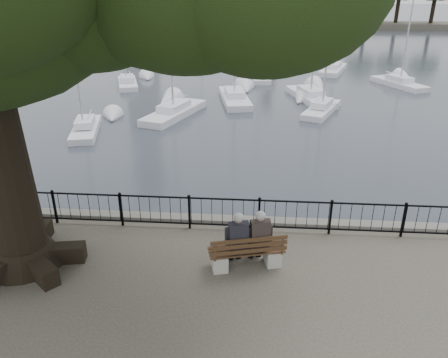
# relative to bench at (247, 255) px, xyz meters

# --- Properties ---
(harbor) EXTENTS (260.00, 260.00, 1.20)m
(harbor) POSITION_rel_bench_xyz_m (-0.71, 2.31, -0.85)
(harbor) COLOR #605C54
(harbor) RESTS_ON ground
(railing) EXTENTS (22.06, 0.06, 1.00)m
(railing) POSITION_rel_bench_xyz_m (-0.71, 1.81, 0.21)
(railing) COLOR black
(railing) RESTS_ON ground
(bench) EXTENTS (1.96, 1.02, 0.99)m
(bench) POSITION_rel_bench_xyz_m (0.00, 0.00, 0.00)
(bench) COLOR #9A9894
(bench) RESTS_ON ground
(person_left) EXTENTS (0.58, 0.85, 1.58)m
(person_left) POSITION_rel_bench_xyz_m (-0.25, 0.05, 0.38)
(person_left) COLOR black
(person_left) RESTS_ON ground
(person_right) EXTENTS (0.58, 0.85, 1.58)m
(person_right) POSITION_rel_bench_xyz_m (0.27, 0.18, 0.38)
(person_right) COLOR black
(person_right) RESTS_ON ground
(lion_monument) EXTENTS (5.61, 5.61, 8.38)m
(lion_monument) POSITION_rel_bench_xyz_m (1.29, 49.24, 0.73)
(lion_monument) COLOR #605C54
(lion_monument) RESTS_ON ground
(sailboat_a) EXTENTS (2.36, 4.78, 9.03)m
(sailboat_a) POSITION_rel_bench_xyz_m (-9.32, 13.39, -1.05)
(sailboat_a) COLOR white
(sailboat_a) RESTS_ON ground
(sailboat_b) EXTENTS (2.73, 6.24, 13.83)m
(sailboat_b) POSITION_rel_bench_xyz_m (-1.48, 21.11, -0.97)
(sailboat_b) COLOR white
(sailboat_b) RESTS_ON ground
(sailboat_c) EXTENTS (3.23, 6.16, 10.77)m
(sailboat_c) POSITION_rel_bench_xyz_m (3.85, 22.01, -1.04)
(sailboat_c) COLOR white
(sailboat_c) RESTS_ON ground
(sailboat_d) EXTENTS (3.64, 5.55, 9.15)m
(sailboat_d) POSITION_rel_bench_xyz_m (11.47, 27.19, -1.06)
(sailboat_d) COLOR white
(sailboat_d) RESTS_ON ground
(sailboat_e) EXTENTS (2.89, 5.21, 11.56)m
(sailboat_e) POSITION_rel_bench_xyz_m (-10.43, 25.62, -1.00)
(sailboat_e) COLOR white
(sailboat_e) RESTS_ON ground
(sailboat_f) EXTENTS (2.10, 5.38, 11.65)m
(sailboat_f) POSITION_rel_bench_xyz_m (0.16, 29.14, -1.00)
(sailboat_f) COLOR white
(sailboat_f) RESTS_ON ground
(sailboat_g) EXTENTS (3.42, 6.22, 10.76)m
(sailboat_g) POSITION_rel_bench_xyz_m (7.11, 33.13, -1.04)
(sailboat_g) COLOR white
(sailboat_g) RESTS_ON ground
(sailboat_h) EXTENTS (2.26, 5.19, 10.89)m
(sailboat_h) POSITION_rel_bench_xyz_m (-5.69, 36.23, -1.02)
(sailboat_h) COLOR white
(sailboat_h) RESTS_ON ground
(sailboat_i) EXTENTS (3.41, 6.10, 12.94)m
(sailboat_i) POSITION_rel_bench_xyz_m (-5.02, 17.06, -0.99)
(sailboat_i) COLOR white
(sailboat_i) RESTS_ON ground
(sailboat_j) EXTENTS (3.09, 5.01, 9.48)m
(sailboat_j) POSITION_rel_bench_xyz_m (4.24, 18.61, -1.05)
(sailboat_j) COLOR white
(sailboat_j) RESTS_ON ground
(far_shore) EXTENTS (30.00, 8.60, 9.18)m
(far_shore) POSITION_rel_bench_xyz_m (24.83, 78.76, 2.65)
(far_shore) COLOR #423D32
(far_shore) RESTS_ON ground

